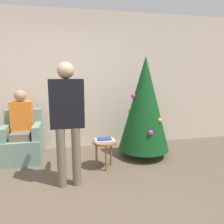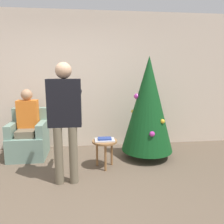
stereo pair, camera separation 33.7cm
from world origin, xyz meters
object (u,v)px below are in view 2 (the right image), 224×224
at_px(christmas_tree, 148,104).
at_px(side_stool, 105,145).
at_px(armchair, 29,139).
at_px(person_standing, 65,112).
at_px(person_seated, 27,121).

distance_m(christmas_tree, side_stool, 1.05).
relative_size(armchair, side_stool, 1.91).
xyz_separation_m(christmas_tree, armchair, (-2.14, 0.29, -0.65)).
xyz_separation_m(armchair, person_standing, (0.77, -1.03, 0.68)).
bearing_deg(person_seated, armchair, 90.00).
xyz_separation_m(person_seated, person_standing, (0.77, -1.02, 0.33)).
height_order(armchair, person_seated, person_seated).
height_order(christmas_tree, person_standing, christmas_tree).
relative_size(person_standing, side_stool, 3.67).
height_order(person_seated, person_standing, person_standing).
bearing_deg(person_standing, person_seated, 127.32).
distance_m(christmas_tree, armchair, 2.26).
distance_m(christmas_tree, person_standing, 1.56).
height_order(armchair, side_stool, armchair).
relative_size(armchair, person_standing, 0.52).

